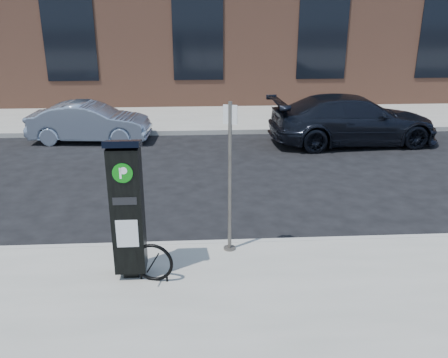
{
  "coord_description": "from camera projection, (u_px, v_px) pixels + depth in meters",
  "views": [
    {
      "loc": [
        -0.14,
        -7.53,
        4.09
      ],
      "look_at": [
        0.35,
        0.5,
        1.14
      ],
      "focal_mm": 38.0,
      "sensor_mm": 36.0,
      "label": 1
    }
  ],
  "objects": [
    {
      "name": "bike_rack",
      "position": [
        153.0,
        263.0,
        7.13
      ],
      "size": [
        0.62,
        0.19,
        0.62
      ],
      "rotation": [
        0.0,
        0.0,
        -0.23
      ],
      "color": "black",
      "rests_on": "sidewalk_near"
    },
    {
      "name": "building",
      "position": [
        197.0,
        4.0,
        22.97
      ],
      "size": [
        28.0,
        10.05,
        8.25
      ],
      "color": "#8F5941",
      "rests_on": "ground"
    },
    {
      "name": "sidewalk_far",
      "position": [
        199.0,
        99.0,
        21.56
      ],
      "size": [
        60.0,
        12.0,
        0.15
      ],
      "primitive_type": "cube",
      "color": "gray",
      "rests_on": "ground"
    },
    {
      "name": "curb_near",
      "position": [
        206.0,
        246.0,
        8.43
      ],
      "size": [
        60.0,
        0.12,
        0.16
      ],
      "primitive_type": "cube",
      "color": "#9E9B93",
      "rests_on": "ground"
    },
    {
      "name": "parking_kiosk",
      "position": [
        127.0,
        208.0,
        7.0
      ],
      "size": [
        0.51,
        0.45,
        2.2
      ],
      "rotation": [
        0.0,
        0.0,
        0.0
      ],
      "color": "black",
      "rests_on": "sidewalk_near"
    },
    {
      "name": "ground",
      "position": [
        206.0,
        249.0,
        8.47
      ],
      "size": [
        120.0,
        120.0,
        0.0
      ],
      "primitive_type": "plane",
      "color": "black",
      "rests_on": "ground"
    },
    {
      "name": "car_dark",
      "position": [
        353.0,
        120.0,
        14.72
      ],
      "size": [
        5.34,
        2.48,
        1.51
      ],
      "primitive_type": "imported",
      "rotation": [
        0.0,
        0.0,
        1.64
      ],
      "color": "black",
      "rests_on": "ground"
    },
    {
      "name": "sign_pole",
      "position": [
        230.0,
        180.0,
        7.72
      ],
      "size": [
        0.22,
        0.2,
        2.55
      ],
      "rotation": [
        0.0,
        0.0,
        -0.33
      ],
      "color": "#524C48",
      "rests_on": "sidewalk_near"
    },
    {
      "name": "car_silver",
      "position": [
        90.0,
        122.0,
        15.0
      ],
      "size": [
        3.84,
        1.58,
        1.24
      ],
      "primitive_type": "imported",
      "rotation": [
        0.0,
        0.0,
        1.5
      ],
      "color": "#90A0B7",
      "rests_on": "ground"
    },
    {
      "name": "curb_far",
      "position": [
        200.0,
        132.0,
        15.96
      ],
      "size": [
        60.0,
        0.12,
        0.16
      ],
      "primitive_type": "cube",
      "color": "#9E9B93",
      "rests_on": "ground"
    }
  ]
}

